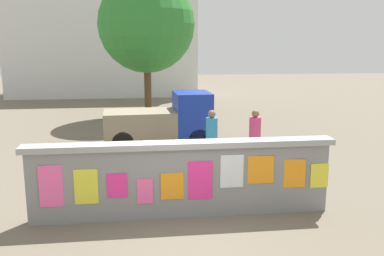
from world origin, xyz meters
TOP-DOWN VIEW (x-y plane):
  - ground at (0.00, 8.00)m, footprint 60.00×60.00m
  - poster_wall at (0.00, -0.00)m, footprint 6.28×0.42m
  - auto_rickshaw_truck at (-0.02, 6.03)m, footprint 3.67×1.67m
  - motorcycle at (-2.07, 2.05)m, footprint 1.90×0.56m
  - bicycle_near at (1.54, 1.41)m, footprint 1.68×0.52m
  - bicycle_far at (-0.33, 2.83)m, footprint 1.71×0.44m
  - person_walking at (2.49, 3.51)m, footprint 0.45×0.45m
  - person_bystander at (1.23, 3.59)m, footprint 0.43×0.43m
  - tree_roadside at (-0.42, 11.53)m, footprint 4.39×4.39m
  - building_background at (-3.09, 21.23)m, footprint 12.41×4.80m

SIDE VIEW (x-z plane):
  - ground at x=0.00m, z-range 0.00..0.00m
  - bicycle_near at x=1.54m, z-range -0.11..0.84m
  - bicycle_far at x=-0.33m, z-range -0.11..0.84m
  - motorcycle at x=-2.07m, z-range 0.03..0.90m
  - poster_wall at x=0.00m, z-range 0.02..1.60m
  - auto_rickshaw_truck at x=-0.02m, z-range -0.02..1.83m
  - person_walking at x=2.49m, z-range 0.18..1.80m
  - person_bystander at x=1.23m, z-range 0.18..1.80m
  - building_background at x=-3.09m, z-range 0.02..7.89m
  - tree_roadside at x=-0.42m, z-range 1.06..7.58m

